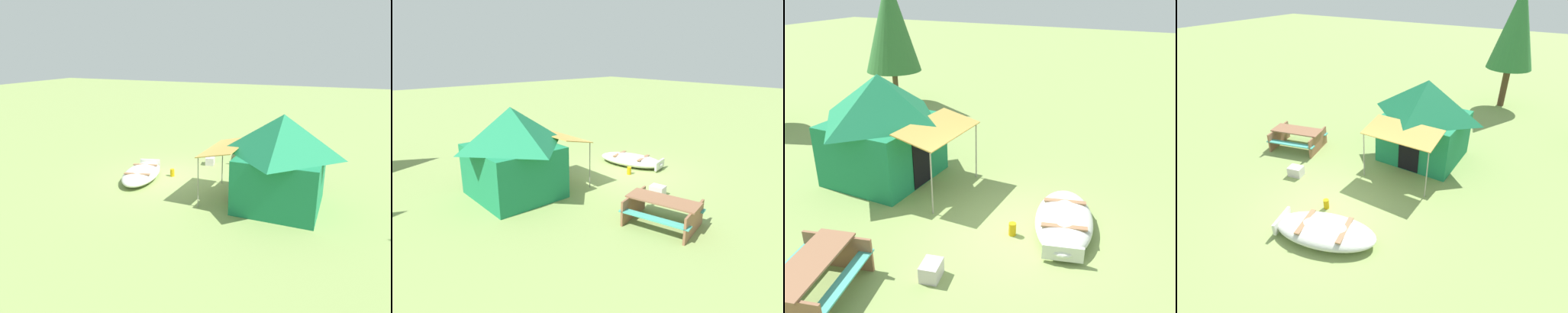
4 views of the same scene
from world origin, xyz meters
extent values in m
plane|color=#869D55|center=(0.00, 0.00, 0.00)|extent=(80.00, 80.00, 0.00)
ellipsoid|color=silver|center=(0.56, -0.95, 0.22)|extent=(3.00, 1.94, 0.44)
ellipsoid|color=#4A4A45|center=(0.56, -0.95, 0.25)|extent=(2.75, 1.74, 0.16)
cube|color=#926746|center=(1.10, -0.81, 0.40)|extent=(0.38, 0.98, 0.04)
cube|color=#926746|center=(0.02, -1.09, 0.40)|extent=(0.38, 0.98, 0.04)
cube|color=silver|center=(-0.67, -1.27, 0.24)|extent=(0.28, 0.82, 0.33)
cube|color=#1B7D4E|center=(1.00, 4.35, 0.85)|extent=(2.73, 2.52, 1.70)
pyramid|color=#1B7D4E|center=(1.00, 4.35, 2.32)|extent=(2.95, 2.72, 1.24)
cube|color=black|center=(0.98, 3.10, 0.71)|extent=(0.76, 0.04, 1.36)
cube|color=gold|center=(0.97, 2.53, 1.75)|extent=(2.44, 1.18, 0.27)
cylinder|color=gray|center=(2.09, 2.02, 0.81)|extent=(0.04, 0.04, 1.61)
cylinder|color=gray|center=(-0.17, 2.06, 0.81)|extent=(0.04, 0.04, 1.61)
cube|color=#8E5F41|center=(-3.53, 2.43, 0.74)|extent=(2.06, 1.17, 0.04)
cube|color=teal|center=(-3.39, 1.86, 0.43)|extent=(1.94, 0.72, 0.04)
cube|color=#8E5F41|center=(-2.68, 2.64, 0.36)|extent=(0.40, 1.40, 0.72)
cube|color=silver|center=(-2.18, 0.84, 0.17)|extent=(0.54, 0.44, 0.33)
cylinder|color=#D09C0D|center=(-0.18, 0.00, 0.15)|extent=(0.21, 0.21, 0.30)
cylinder|color=brown|center=(7.23, 8.57, 0.74)|extent=(0.23, 0.23, 1.49)
cone|color=#346E35|center=(7.23, 8.57, 3.46)|extent=(2.34, 2.34, 3.95)
camera|label=1|loc=(11.78, 5.99, 4.77)|focal=33.04mm
camera|label=2|loc=(-8.54, 9.65, 4.56)|focal=31.70mm
camera|label=3|loc=(-7.57, -2.82, 5.28)|focal=38.68mm
camera|label=4|loc=(4.79, -5.49, 5.98)|focal=28.74mm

